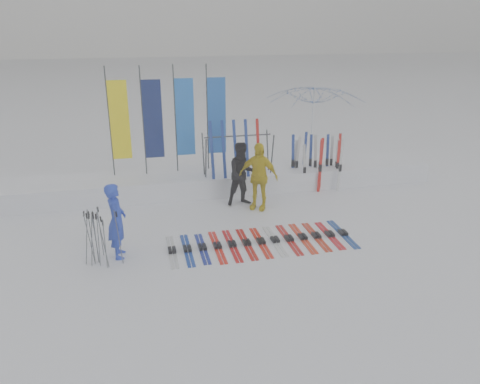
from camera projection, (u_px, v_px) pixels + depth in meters
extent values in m
plane|color=white|center=(247.00, 259.00, 10.39)|extent=(120.00, 120.00, 0.00)
cube|color=white|center=(212.00, 181.00, 14.49)|extent=(14.00, 1.60, 0.60)
imported|color=#2039BD|center=(117.00, 221.00, 10.24)|extent=(0.42, 0.63, 1.72)
imported|color=black|center=(242.00, 174.00, 13.16)|extent=(0.96, 0.79, 1.82)
imported|color=#D6BF0E|center=(258.00, 176.00, 12.87)|extent=(1.18, 1.00, 1.89)
imported|color=white|center=(313.00, 127.00, 16.10)|extent=(3.56, 3.62, 3.02)
cube|color=#B9BDC1|center=(172.00, 251.00, 10.70)|extent=(0.17, 1.62, 0.07)
cube|color=navy|center=(187.00, 249.00, 10.77)|extent=(0.17, 1.64, 0.07)
cube|color=navy|center=(202.00, 247.00, 10.85)|extent=(0.17, 1.56, 0.07)
cube|color=red|center=(217.00, 246.00, 10.92)|extent=(0.17, 1.69, 0.07)
cube|color=red|center=(232.00, 244.00, 11.00)|extent=(0.17, 1.70, 0.07)
cube|color=#AD130D|center=(247.00, 243.00, 11.07)|extent=(0.17, 1.67, 0.07)
cube|color=red|center=(261.00, 241.00, 11.14)|extent=(0.17, 1.65, 0.07)
cube|color=silver|center=(275.00, 240.00, 11.22)|extent=(0.17, 1.66, 0.07)
cube|color=#B0100E|center=(289.00, 239.00, 11.29)|extent=(0.17, 1.69, 0.07)
cube|color=red|center=(303.00, 237.00, 11.36)|extent=(0.17, 1.69, 0.07)
cube|color=#B7250E|center=(316.00, 236.00, 11.44)|extent=(0.17, 1.63, 0.07)
cube|color=red|center=(330.00, 234.00, 11.51)|extent=(0.17, 1.58, 0.07)
cube|color=navy|center=(343.00, 233.00, 11.58)|extent=(0.17, 1.65, 0.07)
cylinder|color=#595B60|center=(119.00, 237.00, 10.04)|extent=(0.11, 0.12, 1.23)
cylinder|color=#595B60|center=(91.00, 237.00, 10.02)|extent=(0.04, 0.15, 1.25)
cylinder|color=#595B60|center=(92.00, 239.00, 9.94)|extent=(0.14, 0.06, 1.24)
cylinder|color=#595B60|center=(100.00, 232.00, 10.31)|extent=(0.04, 0.09, 1.22)
cylinder|color=#595B60|center=(96.00, 239.00, 9.97)|extent=(0.05, 0.13, 1.22)
cylinder|color=#595B60|center=(103.00, 242.00, 9.86)|extent=(0.14, 0.04, 1.20)
cylinder|color=#595B60|center=(105.00, 244.00, 9.83)|extent=(0.02, 0.04, 1.14)
cylinder|color=#595B60|center=(96.00, 237.00, 10.08)|extent=(0.03, 0.03, 1.21)
cylinder|color=#595B60|center=(98.00, 239.00, 9.95)|extent=(0.05, 0.12, 1.22)
cylinder|color=#595B60|center=(87.00, 237.00, 10.02)|extent=(0.16, 0.11, 1.24)
cylinder|color=#595B60|center=(89.00, 239.00, 9.97)|extent=(0.15, 0.04, 1.22)
cylinder|color=#383A3F|center=(110.00, 123.00, 13.52)|extent=(0.04, 0.04, 3.20)
cube|color=#FFEC0D|center=(120.00, 120.00, 13.57)|extent=(0.55, 0.03, 2.30)
cylinder|color=#383A3F|center=(143.00, 122.00, 13.65)|extent=(0.04, 0.04, 3.20)
cube|color=#0B1853|center=(153.00, 120.00, 13.69)|extent=(0.55, 0.03, 2.30)
cylinder|color=#383A3F|center=(175.00, 120.00, 13.93)|extent=(0.04, 0.04, 3.20)
cube|color=blue|center=(185.00, 117.00, 13.98)|extent=(0.55, 0.03, 2.30)
cylinder|color=#383A3F|center=(207.00, 118.00, 14.14)|extent=(0.04, 0.04, 3.20)
cube|color=blue|center=(217.00, 116.00, 14.18)|extent=(0.55, 0.03, 2.30)
cylinder|color=#383A3F|center=(206.00, 159.00, 13.52)|extent=(0.04, 0.30, 1.23)
cylinder|color=#383A3F|center=(203.00, 154.00, 13.98)|extent=(0.04, 0.30, 1.23)
cylinder|color=#383A3F|center=(272.00, 154.00, 13.94)|extent=(0.04, 0.30, 1.23)
cylinder|color=#383A3F|center=(268.00, 150.00, 14.40)|extent=(0.04, 0.30, 1.23)
cylinder|color=#383A3F|center=(238.00, 136.00, 13.77)|extent=(2.00, 0.04, 0.04)
cube|color=silver|center=(295.00, 163.00, 14.76)|extent=(0.09, 0.03, 1.50)
cube|color=silver|center=(331.00, 160.00, 14.93)|extent=(0.09, 0.04, 1.60)
cube|color=navy|center=(310.00, 160.00, 14.86)|extent=(0.09, 0.04, 1.63)
cube|color=red|center=(338.00, 164.00, 14.65)|extent=(0.09, 0.04, 1.52)
cube|color=silver|center=(305.00, 168.00, 14.22)|extent=(0.09, 0.04, 1.51)
cube|color=navy|center=(304.00, 157.00, 15.10)|extent=(0.09, 0.04, 1.65)
cube|color=silver|center=(337.00, 163.00, 14.79)|extent=(0.09, 0.02, 1.49)
cube|color=navy|center=(293.00, 161.00, 14.67)|extent=(0.09, 0.03, 1.68)
cube|color=silver|center=(315.00, 161.00, 14.65)|extent=(0.09, 0.04, 1.66)
cube|color=red|center=(320.00, 163.00, 14.64)|extent=(0.09, 0.03, 1.57)
cube|color=red|center=(339.00, 158.00, 15.10)|extent=(0.09, 0.04, 1.62)
cube|color=silver|center=(297.00, 162.00, 14.68)|extent=(0.09, 0.03, 1.61)
cube|color=navy|center=(327.00, 159.00, 14.83)|extent=(0.09, 0.03, 1.66)
cube|color=silver|center=(340.00, 165.00, 14.25)|extent=(0.09, 0.04, 1.65)
cube|color=red|center=(320.00, 166.00, 14.23)|extent=(0.09, 0.03, 1.65)
cube|color=red|center=(320.00, 165.00, 14.19)|extent=(0.09, 0.04, 1.69)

